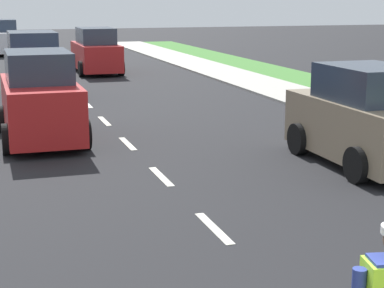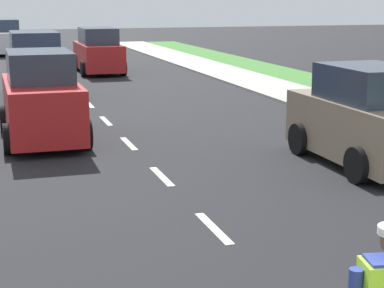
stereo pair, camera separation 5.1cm
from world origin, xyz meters
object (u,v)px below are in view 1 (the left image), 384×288
(car_outgoing_far, at_px, (96,52))
(car_oncoming_third, at_px, (2,38))
(car_parked_curbside, at_px, (366,119))
(car_oncoming_lead, at_px, (40,100))
(car_oncoming_second, at_px, (34,67))

(car_outgoing_far, bearing_deg, car_oncoming_third, 107.59)
(car_oncoming_third, xyz_separation_m, car_parked_curbside, (6.05, -29.62, -0.02))
(car_oncoming_lead, xyz_separation_m, car_parked_curbside, (6.04, -4.36, -0.04))
(car_parked_curbside, bearing_deg, car_outgoing_far, 97.55)
(car_parked_curbside, relative_size, car_oncoming_second, 0.92)
(car_oncoming_third, xyz_separation_m, car_outgoing_far, (3.64, -11.49, -0.02))
(car_oncoming_lead, bearing_deg, car_oncoming_third, 90.02)
(car_oncoming_lead, distance_m, car_outgoing_far, 14.25)
(car_oncoming_lead, bearing_deg, car_oncoming_second, 86.77)
(car_oncoming_lead, distance_m, car_oncoming_second, 7.08)
(car_oncoming_second, bearing_deg, car_outgoing_far, 64.28)
(car_oncoming_lead, bearing_deg, car_parked_curbside, -35.83)
(car_parked_curbside, bearing_deg, car_oncoming_lead, 144.17)
(car_oncoming_lead, xyz_separation_m, car_oncoming_third, (-0.01, 25.27, -0.02))
(car_oncoming_lead, xyz_separation_m, car_outgoing_far, (3.63, 13.78, -0.04))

